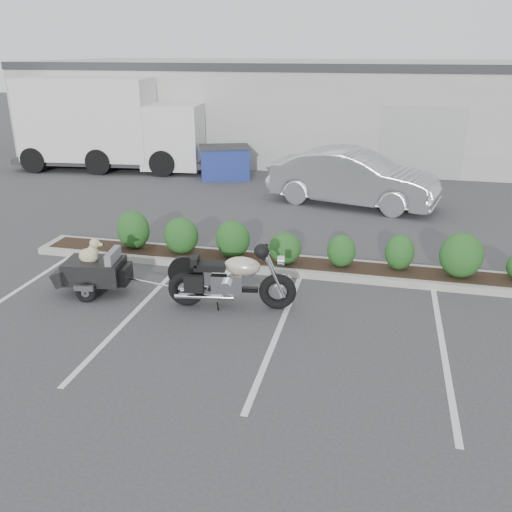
% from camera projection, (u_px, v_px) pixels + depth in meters
% --- Properties ---
extents(ground, '(90.00, 90.00, 0.00)m').
position_uv_depth(ground, '(222.00, 308.00, 10.10)').
color(ground, '#38383A').
rests_on(ground, ground).
extents(planter_kerb, '(12.00, 1.00, 0.15)m').
position_uv_depth(planter_kerb, '(294.00, 266.00, 11.86)').
color(planter_kerb, '#9E9E93').
rests_on(planter_kerb, ground).
extents(building, '(26.00, 10.00, 4.00)m').
position_uv_depth(building, '(327.00, 107.00, 24.82)').
color(building, '#9EA099').
rests_on(building, ground).
extents(motorcycle, '(2.39, 0.93, 1.38)m').
position_uv_depth(motorcycle, '(231.00, 280.00, 9.93)').
color(motorcycle, black).
rests_on(motorcycle, ground).
extents(pet_trailer, '(1.94, 1.10, 1.14)m').
position_uv_depth(pet_trailer, '(94.00, 270.00, 10.57)').
color(pet_trailer, black).
rests_on(pet_trailer, ground).
extents(sedan, '(5.36, 2.92, 1.68)m').
position_uv_depth(sedan, '(353.00, 178.00, 16.46)').
color(sedan, silver).
rests_on(sedan, ground).
extents(dumpster, '(2.14, 1.80, 1.20)m').
position_uv_depth(dumpster, '(225.00, 162.00, 19.91)').
color(dumpster, navy).
rests_on(dumpster, ground).
extents(delivery_truck, '(7.82, 3.34, 3.48)m').
position_uv_depth(delivery_truck, '(112.00, 126.00, 21.23)').
color(delivery_truck, silver).
rests_on(delivery_truck, ground).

